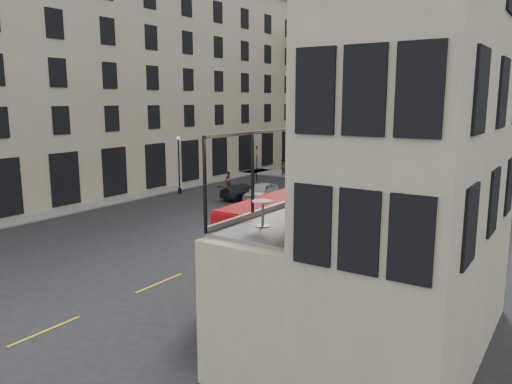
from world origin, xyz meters
The scene contains 31 objects.
ground centered at (0.00, 0.00, 0.00)m, with size 140.00×140.00×0.00m, color black.
host_building_main centered at (9.95, 0.00, 7.79)m, with size 7.26×11.40×15.10m.
host_frontage centered at (6.50, 0.00, 2.25)m, with size 3.00×11.00×4.50m, color #B7AB89.
cafe_floor centered at (6.50, 0.00, 4.55)m, with size 3.00×10.00×0.10m, color slate.
building_left centered at (-26.96, 20.00, 11.38)m, with size 14.60×50.60×22.00m.
gateway centered at (-5.00, 47.99, 9.39)m, with size 35.00×10.60×18.00m.
pavement_far centered at (-6.00, 38.00, 0.06)m, with size 40.00×12.00×0.12m, color slate.
pavement_left centered at (-22.00, 12.00, 0.06)m, with size 8.00×48.00×0.12m, color slate.
traffic_light_near centered at (-1.00, 12.00, 2.42)m, with size 0.16×0.20×3.80m.
traffic_light_far centered at (-15.00, 28.00, 2.42)m, with size 0.16×0.20×3.80m.
street_lamp_a centered at (-17.00, 18.00, 2.39)m, with size 0.36×0.36×5.33m.
street_lamp_b centered at (-6.00, 34.00, 2.39)m, with size 0.36×0.36×5.33m.
bus_near centered at (2.31, 4.73, 2.23)m, with size 2.68×10.03×3.97m.
bus_far centered at (-7.15, 31.00, 2.60)m, with size 3.23×11.71×4.62m.
car_a centered at (-8.88, 19.41, 0.77)m, with size 1.81×4.50×1.53m, color #96999E.
car_b centered at (-6.28, 26.57, 0.78)m, with size 1.66×4.76×1.57m, color #B70B26.
car_c centered at (-10.42, 19.16, 0.67)m, with size 1.88×4.63×1.34m, color black.
bicycle centered at (-1.45, 10.94, 0.45)m, with size 0.60×1.73×0.91m, color gray.
cyclist centered at (-1.61, 17.13, 0.89)m, with size 0.65×0.43×1.79m, color #ECFF1A.
pedestrian_a centered at (-14.16, 32.20, 0.99)m, with size 0.96×0.75×1.98m, color gray.
pedestrian_b centered at (-9.80, 36.89, 0.82)m, with size 1.06×0.61×1.64m, color gray.
pedestrian_c centered at (-3.43, 38.69, 0.98)m, with size 1.15×0.48×1.97m, color gray.
pedestrian_d centered at (2.93, 37.53, 0.87)m, with size 0.85×0.55×1.74m, color gray.
pedestrian_e centered at (-14.14, 21.71, 0.92)m, with size 0.67×0.44×1.84m, color gray.
cafe_table_near centered at (5.96, -3.36, 5.15)m, with size 0.66×0.66×0.82m.
cafe_table_mid centered at (5.39, 0.90, 5.15)m, with size 0.67×0.67×0.84m.
cafe_table_far centered at (5.43, 2.50, 5.11)m, with size 0.62×0.62×0.77m.
cafe_chair_a centered at (7.37, -3.56, 4.83)m, with size 0.38×0.38×0.76m.
cafe_chair_b centered at (7.40, 0.16, 4.87)m, with size 0.47×0.47×0.88m.
cafe_chair_c centered at (7.27, 0.75, 4.89)m, with size 0.55×0.55×0.94m.
cafe_chair_d centered at (7.49, 3.57, 4.83)m, with size 0.43×0.43×0.77m.
Camera 1 is at (14.18, -16.14, 8.48)m, focal length 35.00 mm.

